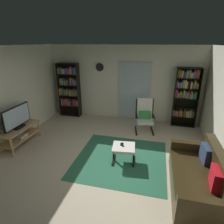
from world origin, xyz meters
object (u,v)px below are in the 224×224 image
bookshelf_near_tv (69,89)px  ottoman (124,149)px  lounge_armchair (145,114)px  tv_stand (20,133)px  tv_remote (122,145)px  leather_sofa (200,179)px  bookshelf_near_sofa (186,95)px  cell_phone (122,144)px  television (17,118)px  wall_clock (100,67)px

bookshelf_near_tv → ottoman: size_ratio=3.47×
bookshelf_near_tv → lounge_armchair: 2.99m
tv_stand → tv_remote: tv_stand is taller
leather_sofa → bookshelf_near_tv: bearing=142.6°
bookshelf_near_sofa → lounge_armchair: bookshelf_near_sofa is taller
tv_remote → bookshelf_near_tv: bearing=104.0°
cell_phone → tv_stand: bearing=173.2°
television → ottoman: size_ratio=1.68×
lounge_armchair → wall_clock: wall_clock is taller
lounge_armchair → cell_phone: size_ratio=7.30×
bookshelf_near_sofa → ottoman: size_ratio=3.41×
tv_stand → television: size_ratio=1.29×
bookshelf_near_sofa → wall_clock: size_ratio=6.71×
television → bookshelf_near_tv: size_ratio=0.48×
leather_sofa → ottoman: bearing=157.7°
bookshelf_near_sofa → tv_remote: 3.04m
bookshelf_near_sofa → television: bearing=-151.4°
tv_stand → cell_phone: (2.84, -0.00, 0.06)m
bookshelf_near_sofa → tv_remote: size_ratio=13.51×
bookshelf_near_tv → bookshelf_near_sofa: bearing=0.3°
leather_sofa → lounge_armchair: bearing=116.5°
lounge_armchair → bookshelf_near_tv: bearing=166.8°
bookshelf_near_tv → ottoman: bookshelf_near_tv is taller
lounge_armchair → tv_remote: bearing=-102.0°
television → cell_phone: television is taller
cell_phone → television: bearing=173.2°
leather_sofa → ottoman: size_ratio=3.13×
bookshelf_near_tv → lounge_armchair: (2.87, -0.67, -0.51)m
wall_clock → ottoman: bearing=-62.5°
television → bookshelf_near_tv: bearing=81.5°
bookshelf_near_tv → wall_clock: (1.16, 0.15, 0.80)m
cell_phone → wall_clock: wall_clock is taller
television → lounge_armchair: 3.68m
bookshelf_near_tv → bookshelf_near_sofa: (4.11, 0.02, 0.03)m
lounge_armchair → tv_remote: size_ratio=7.10×
tv_stand → bookshelf_near_tv: size_ratio=0.62×
wall_clock → television: bearing=-120.6°
bookshelf_near_tv → ottoman: (2.53, -2.49, -0.72)m
television → lounge_armchair: television is taller
bookshelf_near_sofa → cell_phone: (-1.64, -2.44, -0.67)m
leather_sofa → lounge_armchair: size_ratio=1.75×
bookshelf_near_sofa → ottoman: (-1.58, -2.51, -0.75)m
lounge_armchair → ottoman: 1.86m
bookshelf_near_tv → wall_clock: size_ratio=6.84×
cell_phone → bookshelf_near_sofa: bearing=49.5°
leather_sofa → wall_clock: wall_clock is taller
television → leather_sofa: television is taller
tv_stand → lounge_armchair: (3.23, 1.74, 0.19)m
wall_clock → tv_stand: bearing=-120.6°
bookshelf_near_tv → lounge_armchair: bookshelf_near_tv is taller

